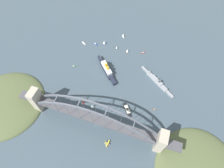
% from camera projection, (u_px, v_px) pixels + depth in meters
% --- Properties ---
extents(ground_plane, '(1400.00, 1400.00, 0.00)m').
position_uv_depth(ground_plane, '(96.00, 125.00, 301.13)').
color(ground_plane, '#3D4C56').
extents(harbor_arch_bridge, '(264.80, 19.87, 69.41)m').
position_uv_depth(harbor_arch_bridge, '(95.00, 118.00, 278.22)').
color(harbor_arch_bridge, '#ADA38E').
rests_on(harbor_arch_bridge, ground).
extents(headland_west_shore, '(137.20, 137.73, 21.69)m').
position_uv_depth(headland_west_shore, '(4.00, 104.00, 321.67)').
color(headland_west_shore, '#515B38').
rests_on(headland_west_shore, ground).
extents(ocean_liner, '(58.17, 58.41, 19.11)m').
position_uv_depth(ocean_liner, '(107.00, 69.00, 357.47)').
color(ocean_liner, '#1E2333').
rests_on(ocean_liner, ground).
extents(naval_cruiser, '(71.94, 53.09, 17.21)m').
position_uv_depth(naval_cruiser, '(157.00, 81.00, 345.05)').
color(naval_cruiser, gray).
rests_on(naval_cruiser, ground).
extents(harbor_ferry_steamer, '(22.15, 25.28, 7.13)m').
position_uv_depth(harbor_ferry_steamer, '(127.00, 110.00, 313.97)').
color(harbor_ferry_steamer, black).
rests_on(harbor_ferry_steamer, ground).
extents(seaplane_taxiing_near_bridge, '(7.85, 11.28, 4.84)m').
position_uv_depth(seaplane_taxiing_near_bridge, '(107.00, 144.00, 282.61)').
color(seaplane_taxiing_near_bridge, '#B7B7B2').
rests_on(seaplane_taxiing_near_bridge, ground).
extents(small_boat_0, '(10.77, 6.30, 2.31)m').
position_uv_depth(small_boat_0, '(74.00, 66.00, 367.68)').
color(small_boat_0, '#2D6B3D').
rests_on(small_boat_0, ground).
extents(small_boat_1, '(7.23, 8.75, 9.33)m').
position_uv_depth(small_boat_1, '(123.00, 35.00, 412.45)').
color(small_boat_1, silver).
rests_on(small_boat_1, ground).
extents(small_boat_2, '(9.70, 7.94, 11.47)m').
position_uv_depth(small_boat_2, '(104.00, 42.00, 398.74)').
color(small_boat_2, '#234C8C').
rests_on(small_boat_2, ground).
extents(small_boat_3, '(11.62, 5.58, 2.49)m').
position_uv_depth(small_boat_3, '(95.00, 44.00, 401.85)').
color(small_boat_3, '#234C8C').
rests_on(small_boat_3, ground).
extents(small_boat_4, '(7.22, 9.70, 9.31)m').
position_uv_depth(small_boat_4, '(127.00, 51.00, 386.39)').
color(small_boat_4, brown).
rests_on(small_boat_4, ground).
extents(small_boat_5, '(7.02, 1.46, 2.12)m').
position_uv_depth(small_boat_5, '(154.00, 110.00, 315.53)').
color(small_boat_5, brown).
rests_on(small_boat_5, ground).
extents(small_boat_6, '(11.57, 7.91, 2.34)m').
position_uv_depth(small_boat_6, '(84.00, 43.00, 403.22)').
color(small_boat_6, silver).
rests_on(small_boat_6, ground).
extents(small_boat_7, '(4.86, 11.96, 2.20)m').
position_uv_depth(small_boat_7, '(83.00, 101.00, 324.54)').
color(small_boat_7, '#B2231E').
rests_on(small_boat_7, ground).
extents(small_boat_8, '(7.61, 6.45, 2.21)m').
position_uv_depth(small_boat_8, '(143.00, 53.00, 387.89)').
color(small_boat_8, '#B2231E').
rests_on(small_boat_8, ground).
extents(small_boat_9, '(9.81, 5.50, 10.19)m').
position_uv_depth(small_boat_9, '(92.00, 106.00, 314.84)').
color(small_boat_9, '#2D6B3D').
rests_on(small_boat_9, ground).
extents(small_boat_10, '(8.27, 5.71, 8.17)m').
position_uv_depth(small_boat_10, '(117.00, 47.00, 392.33)').
color(small_boat_10, black).
rests_on(small_boat_10, ground).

